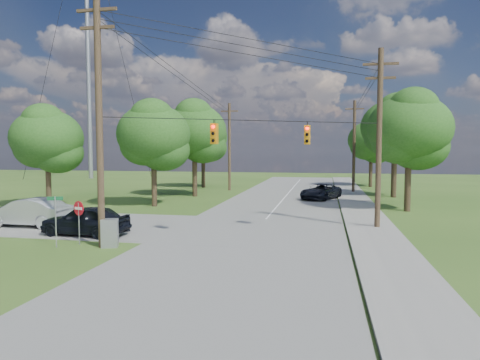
% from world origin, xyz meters
% --- Properties ---
extents(ground, '(140.00, 140.00, 0.00)m').
position_xyz_m(ground, '(0.00, 0.00, 0.00)').
color(ground, '#32551C').
rests_on(ground, ground).
extents(main_road, '(10.00, 100.00, 0.03)m').
position_xyz_m(main_road, '(2.00, 5.00, 0.01)').
color(main_road, gray).
rests_on(main_road, ground).
extents(sidewalk_east, '(2.60, 100.00, 0.12)m').
position_xyz_m(sidewalk_east, '(8.70, 5.00, 0.06)').
color(sidewalk_east, gray).
rests_on(sidewalk_east, ground).
extents(pole_sw, '(2.00, 0.32, 12.00)m').
position_xyz_m(pole_sw, '(-4.60, 0.40, 6.23)').
color(pole_sw, '#4E3B28').
rests_on(pole_sw, ground).
extents(pole_ne, '(2.00, 0.32, 10.50)m').
position_xyz_m(pole_ne, '(8.90, 8.00, 5.47)').
color(pole_ne, '#4E3B28').
rests_on(pole_ne, ground).
extents(pole_north_e, '(2.00, 0.32, 10.00)m').
position_xyz_m(pole_north_e, '(8.90, 30.00, 5.13)').
color(pole_north_e, '#4E3B28').
rests_on(pole_north_e, ground).
extents(pole_north_w, '(2.00, 0.32, 10.00)m').
position_xyz_m(pole_north_w, '(-5.00, 30.00, 5.13)').
color(pole_north_w, '#4E3B28').
rests_on(pole_north_w, ground).
extents(power_lines, '(13.93, 29.62, 4.93)m').
position_xyz_m(power_lines, '(1.50, 11.54, 9.15)').
color(power_lines, black).
rests_on(power_lines, ground).
extents(traffic_signals, '(4.91, 3.27, 1.05)m').
position_xyz_m(traffic_signals, '(2.55, 4.43, 5.50)').
color(traffic_signals, '#CA800B').
rests_on(traffic_signals, ground).
extents(radio_mast, '(0.70, 0.70, 45.00)m').
position_xyz_m(radio_mast, '(-32.00, 46.00, 22.50)').
color(radio_mast, '#96989B').
rests_on(radio_mast, ground).
extents(tree_w_near, '(6.00, 6.00, 8.40)m').
position_xyz_m(tree_w_near, '(-8.00, 15.00, 5.92)').
color(tree_w_near, '#483924').
rests_on(tree_w_near, ground).
extents(tree_w_mid, '(6.40, 6.40, 9.22)m').
position_xyz_m(tree_w_mid, '(-7.00, 23.00, 6.58)').
color(tree_w_mid, '#483924').
rests_on(tree_w_mid, ground).
extents(tree_w_far, '(6.00, 6.00, 8.73)m').
position_xyz_m(tree_w_far, '(-9.00, 33.00, 6.25)').
color(tree_w_far, '#483924').
rests_on(tree_w_far, ground).
extents(tree_e_near, '(6.20, 6.20, 8.81)m').
position_xyz_m(tree_e_near, '(12.00, 16.00, 6.25)').
color(tree_e_near, '#483924').
rests_on(tree_e_near, ground).
extents(tree_e_mid, '(6.60, 6.60, 9.64)m').
position_xyz_m(tree_e_mid, '(12.50, 26.00, 6.91)').
color(tree_e_mid, '#483924').
rests_on(tree_e_mid, ground).
extents(tree_e_far, '(5.80, 5.80, 8.32)m').
position_xyz_m(tree_e_far, '(11.50, 38.00, 5.92)').
color(tree_e_far, '#483924').
rests_on(tree_e_far, ground).
extents(tree_cross_n, '(5.60, 5.60, 7.91)m').
position_xyz_m(tree_cross_n, '(-16.00, 12.50, 5.59)').
color(tree_cross_n, '#483924').
rests_on(tree_cross_n, ground).
extents(car_cross_dark, '(4.90, 2.22, 1.63)m').
position_xyz_m(car_cross_dark, '(-6.88, 2.79, 0.85)').
color(car_cross_dark, black).
rests_on(car_cross_dark, cross_road).
extents(car_cross_silver, '(5.22, 1.85, 1.72)m').
position_xyz_m(car_cross_silver, '(-11.81, 4.59, 0.89)').
color(car_cross_silver, '#B2B5B9').
rests_on(car_cross_silver, cross_road).
extents(car_main_north, '(4.28, 5.70, 1.44)m').
position_xyz_m(car_main_north, '(5.47, 22.68, 0.75)').
color(car_main_north, black).
rests_on(car_main_north, main_road).
extents(control_cabinet, '(0.89, 0.76, 1.36)m').
position_xyz_m(control_cabinet, '(-4.23, 0.47, 0.68)').
color(control_cabinet, '#96989B').
rests_on(control_cabinet, ground).
extents(do_not_enter_sign, '(0.68, 0.28, 2.16)m').
position_xyz_m(do_not_enter_sign, '(-5.97, 0.69, 1.59)').
color(do_not_enter_sign, '#96989B').
rests_on(do_not_enter_sign, ground).
extents(street_name_sign, '(0.71, 0.24, 2.45)m').
position_xyz_m(street_name_sign, '(-6.72, -0.06, 1.58)').
color(street_name_sign, '#96989B').
rests_on(street_name_sign, ground).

